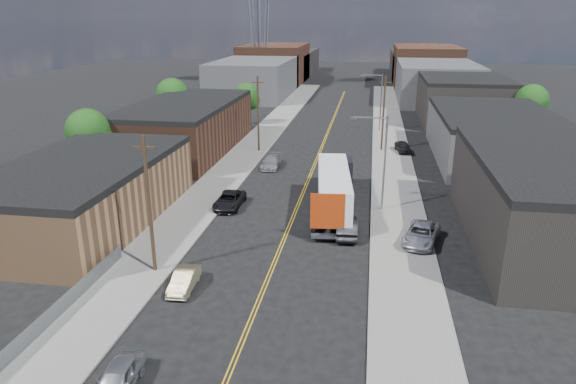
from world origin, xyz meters
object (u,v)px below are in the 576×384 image
(car_left_b, at_px, (184,280))
(car_left_d, at_px, (271,162))
(car_left_a, at_px, (118,378))
(car_left_c, at_px, (229,200))
(car_right_lot_c, at_px, (403,147))
(semi_truck, at_px, (335,185))
(car_right_lot_a, at_px, (421,234))
(car_right_oncoming, at_px, (346,226))

(car_left_b, distance_m, car_left_d, 29.59)
(car_left_b, relative_size, car_left_d, 0.79)
(car_left_a, xyz_separation_m, car_left_c, (-1.40, 25.54, 0.01))
(car_left_a, bearing_deg, car_right_lot_c, 69.62)
(car_left_b, height_order, car_right_lot_c, car_right_lot_c)
(semi_truck, height_order, car_left_d, semi_truck)
(car_left_a, relative_size, car_left_d, 0.83)
(car_left_b, xyz_separation_m, car_right_lot_a, (16.27, 9.82, 0.24))
(car_right_lot_c, bearing_deg, car_left_c, -136.68)
(car_right_lot_c, bearing_deg, car_right_oncoming, -112.20)
(car_left_a, xyz_separation_m, car_right_lot_c, (16.00, 49.17, 0.16))
(car_left_b, bearing_deg, car_right_lot_a, 28.52)
(car_left_a, relative_size, car_left_c, 0.80)
(car_left_c, bearing_deg, car_right_lot_c, 53.45)
(car_left_b, xyz_separation_m, car_left_c, (-1.13, 15.54, 0.07))
(car_left_d, xyz_separation_m, car_right_oncoming, (10.02, -18.93, 0.09))
(car_left_b, distance_m, car_right_lot_a, 19.00)
(car_left_a, relative_size, car_right_lot_a, 0.78)
(car_left_c, bearing_deg, car_left_d, 84.21)
(car_left_b, height_order, car_left_d, car_left_d)
(car_left_a, bearing_deg, car_left_b, 89.18)
(car_left_c, height_order, car_left_d, car_left_d)
(car_left_a, distance_m, car_left_d, 39.59)
(car_left_a, relative_size, car_left_b, 1.06)
(car_right_lot_a, bearing_deg, car_left_c, 176.66)
(semi_truck, distance_m, car_right_oncoming, 6.52)
(car_right_lot_c, bearing_deg, car_left_d, -159.45)
(car_left_a, relative_size, car_right_lot_c, 0.99)
(car_left_a, relative_size, car_right_oncoming, 0.84)
(car_right_lot_c, bearing_deg, car_right_lot_a, -100.31)
(car_right_oncoming, bearing_deg, semi_truck, -80.50)
(car_left_b, relative_size, car_right_lot_c, 0.93)
(car_left_b, bearing_deg, car_left_d, 86.93)
(car_left_d, bearing_deg, car_left_a, -90.48)
(car_right_lot_a, distance_m, car_right_lot_c, 29.35)
(semi_truck, xyz_separation_m, car_left_a, (-8.53, -26.81, -1.70))
(car_left_a, bearing_deg, car_left_c, 90.78)
(car_left_a, height_order, car_left_b, car_left_a)
(car_left_a, bearing_deg, car_right_oncoming, 61.82)
(semi_truck, xyz_separation_m, car_right_oncoming, (1.47, -6.15, -1.59))
(car_left_d, bearing_deg, car_left_c, -96.11)
(car_left_d, height_order, car_right_lot_a, car_right_lot_a)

